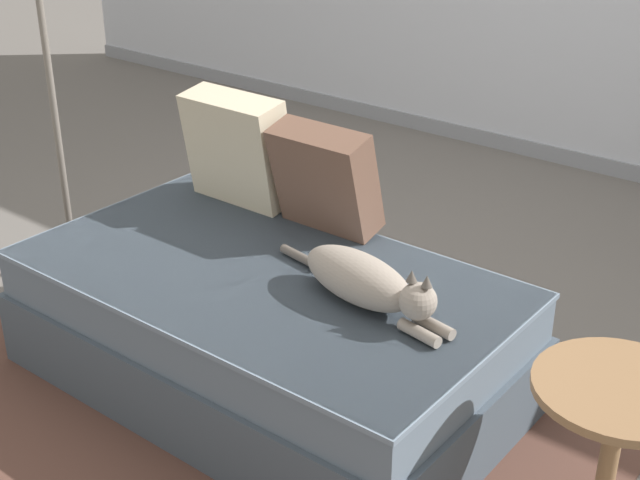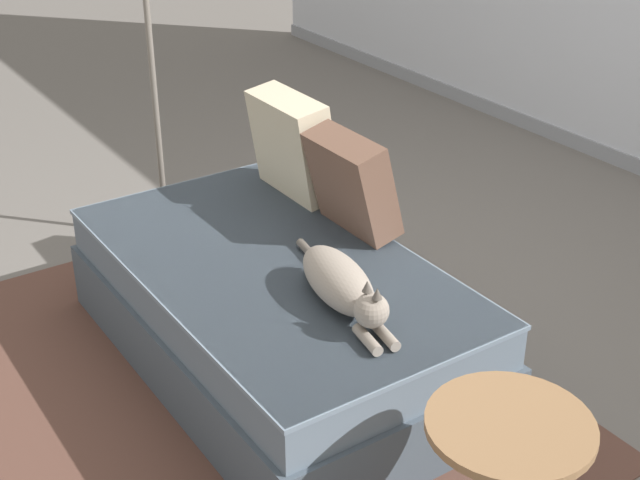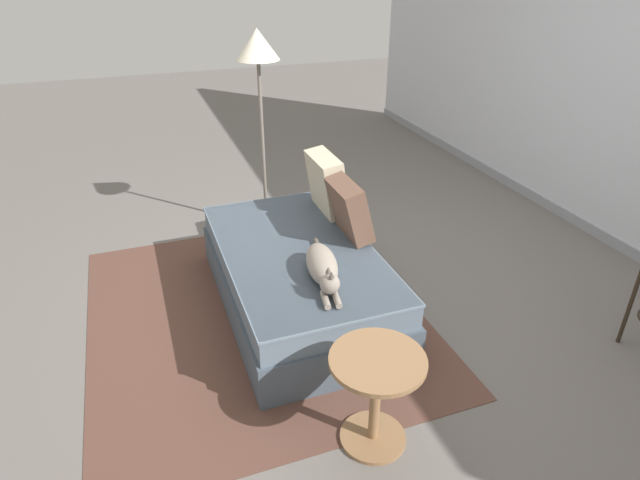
% 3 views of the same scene
% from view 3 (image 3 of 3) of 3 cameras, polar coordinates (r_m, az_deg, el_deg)
% --- Properties ---
extents(ground_plane, '(16.00, 16.00, 0.00)m').
position_cam_3_polar(ground_plane, '(3.71, 3.58, -5.69)').
color(ground_plane, '#66605B').
rests_on(ground_plane, ground).
extents(wall_baseboard_trim, '(8.00, 0.02, 0.09)m').
position_cam_3_polar(wall_baseboard_trim, '(4.89, 27.97, 0.39)').
color(wall_baseboard_trim, gray).
rests_on(wall_baseboard_trim, ground).
extents(area_rug, '(2.35, 2.04, 0.01)m').
position_cam_3_polar(area_rug, '(3.53, -7.02, -7.80)').
color(area_rug, brown).
rests_on(area_rug, ground).
extents(couch, '(1.65, 0.94, 0.43)m').
position_cam_3_polar(couch, '(3.47, -2.41, -3.97)').
color(couch, '#44505B').
rests_on(couch, ground).
extents(throw_pillow_corner, '(0.40, 0.21, 0.42)m').
position_cam_3_polar(throw_pillow_corner, '(3.76, 0.74, 6.08)').
color(throw_pillow_corner, beige).
rests_on(throw_pillow_corner, couch).
extents(throw_pillow_middle, '(0.37, 0.22, 0.39)m').
position_cam_3_polar(throw_pillow_middle, '(3.42, 3.17, 3.30)').
color(throw_pillow_middle, brown).
rests_on(throw_pillow_middle, couch).
extents(cat, '(0.73, 0.24, 0.19)m').
position_cam_3_polar(cat, '(3.02, 0.30, -2.85)').
color(cat, gray).
rests_on(cat, couch).
extents(side_table, '(0.44, 0.44, 0.50)m').
position_cam_3_polar(side_table, '(2.54, 5.99, -15.43)').
color(side_table, olive).
rests_on(side_table, ground).
extents(floor_lamp, '(0.32, 0.32, 1.59)m').
position_cam_3_polar(floor_lamp, '(4.15, -6.58, 18.11)').
color(floor_lamp, slate).
rests_on(floor_lamp, ground).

